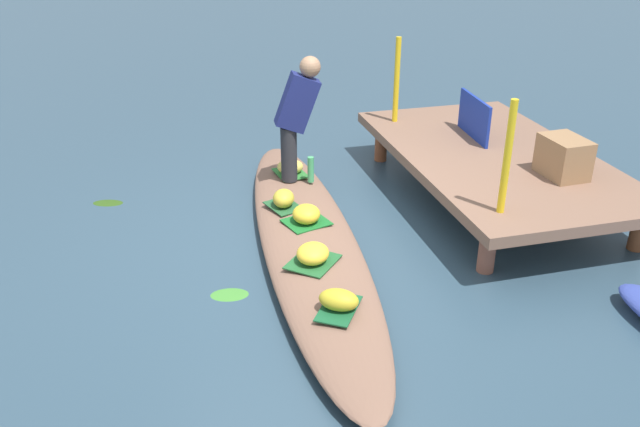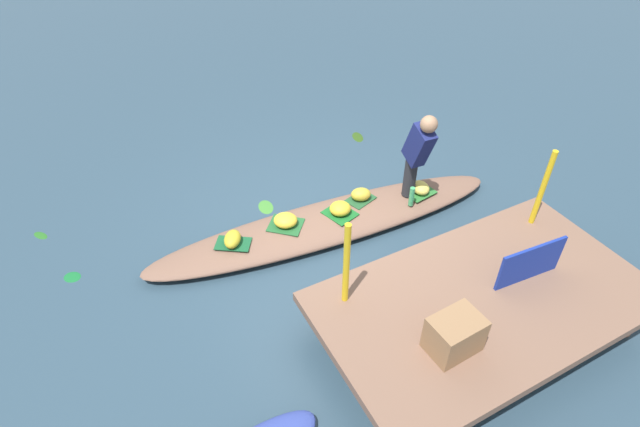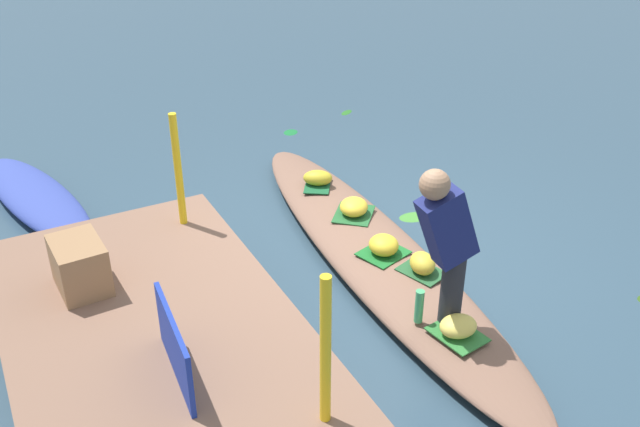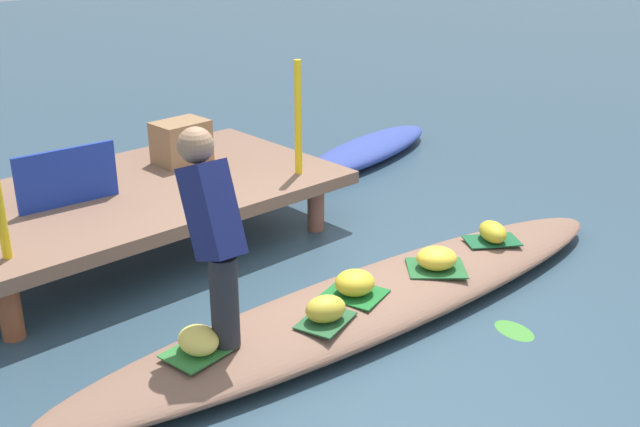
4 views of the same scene
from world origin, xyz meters
name	(u,v)px [view 2 (image 2 of 4)]	position (x,y,z in m)	size (l,w,h in m)	color
canal_water	(329,229)	(0.00, 0.00, 0.00)	(40.00, 40.00, 0.00)	#2F4758
dock_platform	(485,301)	(-0.58, 2.04, 0.42)	(3.20, 1.80, 0.49)	#7F5C49
vendor_boat	(329,222)	(0.00, 0.00, 0.10)	(4.55, 0.81, 0.20)	brown
leaf_mat_0	(233,244)	(1.21, -0.08, 0.20)	(0.40, 0.24, 0.01)	#18562F
banana_bunch_0	(232,239)	(1.21, -0.08, 0.28)	(0.28, 0.19, 0.15)	gold
leaf_mat_1	(340,213)	(-0.14, 0.02, 0.20)	(0.37, 0.32, 0.01)	#1A6828
banana_bunch_1	(340,208)	(-0.14, 0.02, 0.28)	(0.26, 0.24, 0.16)	yellow
leaf_mat_2	(286,225)	(0.54, -0.10, 0.20)	(0.39, 0.33, 0.01)	#225E2E
banana_bunch_2	(285,220)	(0.54, -0.10, 0.28)	(0.28, 0.25, 0.15)	yellow
leaf_mat_3	(361,199)	(-0.51, -0.10, 0.20)	(0.35, 0.25, 0.01)	#24572F
banana_bunch_3	(361,194)	(-0.51, -0.10, 0.28)	(0.25, 0.19, 0.16)	gold
leaf_mat_4	(420,192)	(-1.27, 0.13, 0.20)	(0.37, 0.28, 0.01)	#2E7633
banana_bunch_4	(420,188)	(-1.27, 0.13, 0.27)	(0.27, 0.22, 0.14)	#EFD259
vendor_person	(418,151)	(-1.10, 0.17, 0.90)	(0.22, 0.46, 1.23)	#28282D
water_bottle	(412,196)	(-1.01, 0.28, 0.33)	(0.06, 0.06, 0.26)	#46AC67
market_banner	(530,263)	(-1.08, 2.04, 0.70)	(0.74, 0.03, 0.42)	#193199
railing_post_west	(543,188)	(-1.78, 1.44, 0.95)	(0.06, 0.06, 0.93)	yellow
railing_post_east	(346,264)	(0.62, 1.44, 0.95)	(0.06, 0.06, 0.93)	yellow
produce_crate	(455,335)	(0.08, 2.34, 0.67)	(0.44, 0.32, 0.36)	#976F4A
drifting_plant_0	(266,207)	(0.53, -0.76, 0.00)	(0.30, 0.19, 0.01)	#428932
drifting_plant_1	(72,277)	(2.93, -0.62, 0.00)	(0.16, 0.20, 0.01)	#176D31
drifting_plant_2	(41,235)	(3.18, -1.54, 0.00)	(0.21, 0.10, 0.01)	#276821
drifting_plant_3	(358,137)	(-1.45, -1.70, 0.00)	(0.30, 0.16, 0.01)	#2F5017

